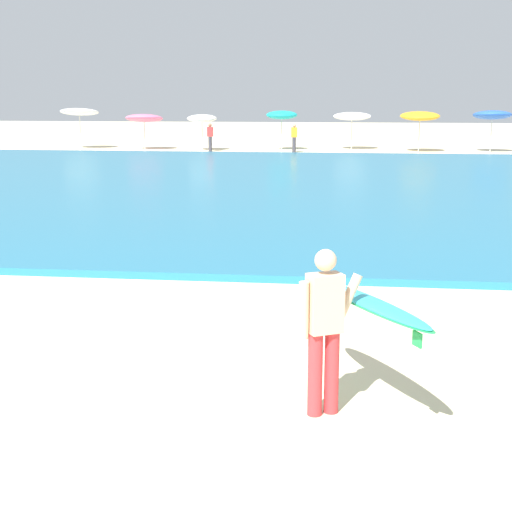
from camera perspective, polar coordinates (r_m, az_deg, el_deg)
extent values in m
plane|color=beige|center=(8.64, -15.27, -10.24)|extent=(160.00, 160.00, 0.00)
cube|color=teal|center=(27.02, 0.24, 5.46)|extent=(120.00, 28.00, 0.14)
cylinder|color=red|center=(7.78, 4.48, -8.89)|extent=(0.15, 0.15, 0.88)
cylinder|color=red|center=(7.85, 5.73, -8.70)|extent=(0.15, 0.15, 0.88)
cube|color=beige|center=(7.58, 5.22, -3.56)|extent=(0.40, 0.35, 0.60)
sphere|color=beige|center=(7.47, 5.28, -0.31)|extent=(0.22, 0.22, 0.22)
cylinder|color=beige|center=(7.50, 3.62, -4.11)|extent=(0.10, 0.10, 0.58)
cylinder|color=beige|center=(7.71, 6.96, -3.18)|extent=(0.32, 0.23, 0.51)
ellipsoid|color=#33BCD6|center=(7.83, 8.62, -3.52)|extent=(1.29, 2.09, 0.16)
ellipsoid|color=green|center=(7.83, 8.62, -3.65)|extent=(1.36, 2.18, 0.11)
cube|color=green|center=(7.14, 12.08, -6.17)|extent=(0.08, 0.13, 0.14)
cylinder|color=beige|center=(46.75, -13.13, 9.19)|extent=(0.05, 0.05, 2.10)
ellipsoid|color=white|center=(46.72, -13.19, 10.55)|extent=(2.27, 2.30, 0.62)
cylinder|color=beige|center=(45.19, -8.40, 9.06)|extent=(0.05, 0.05, 1.75)
ellipsoid|color=pink|center=(45.15, -8.44, 10.25)|extent=(2.17, 2.21, 0.67)
cylinder|color=beige|center=(44.04, -4.09, 9.09)|extent=(0.05, 0.05, 1.76)
ellipsoid|color=white|center=(44.00, -4.10, 10.32)|extent=(1.70, 1.72, 0.51)
cylinder|color=beige|center=(44.35, 1.95, 9.25)|extent=(0.05, 0.05, 1.94)
ellipsoid|color=#19ADB2|center=(44.31, 1.96, 10.60)|extent=(1.79, 1.81, 0.54)
cylinder|color=beige|center=(45.18, 7.23, 9.17)|extent=(0.05, 0.05, 1.87)
ellipsoid|color=white|center=(45.14, 7.27, 10.43)|extent=(2.20, 2.22, 0.61)
cylinder|color=beige|center=(43.91, 12.21, 8.95)|extent=(0.05, 0.05, 1.92)
ellipsoid|color=#F4A31E|center=(43.87, 12.27, 10.29)|extent=(2.20, 2.24, 0.65)
cylinder|color=beige|center=(44.70, 17.32, 8.76)|extent=(0.05, 0.05, 1.98)
ellipsoid|color=blue|center=(44.66, 17.41, 10.13)|extent=(2.11, 2.15, 0.66)
cylinder|color=#383842|center=(42.60, 2.89, 8.38)|extent=(0.20, 0.20, 0.84)
cube|color=orange|center=(42.56, 2.90, 9.31)|extent=(0.32, 0.20, 0.54)
sphere|color=tan|center=(42.55, 2.91, 9.81)|extent=(0.20, 0.20, 0.20)
cylinder|color=#383842|center=(43.37, -3.48, 8.44)|extent=(0.20, 0.20, 0.84)
cube|color=red|center=(43.33, -3.49, 9.35)|extent=(0.32, 0.20, 0.54)
sphere|color=#9E7051|center=(43.31, -3.49, 9.84)|extent=(0.20, 0.20, 0.20)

